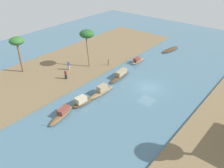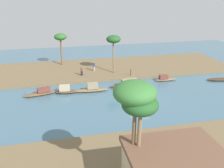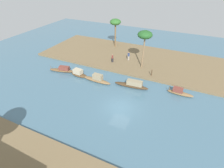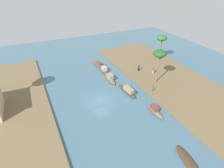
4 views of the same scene
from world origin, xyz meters
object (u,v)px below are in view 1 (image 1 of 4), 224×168
Objects in this scene: sampan_downstream_large at (138,61)px; sampan_with_red_awning at (62,114)px; mooring_post at (108,62)px; sampan_midstream at (170,50)px; palm_tree_left_far at (17,42)px; sampan_open_hull at (102,91)px; person_on_near_bank at (66,75)px; sampan_near_left_bank at (82,101)px; person_by_mooring at (69,66)px; palm_tree_left_near at (87,35)px; sampan_upstream_small at (120,75)px.

sampan_with_red_awning is at bearing 5.53° from sampan_downstream_large.
sampan_with_red_awning is 15.58m from mooring_post.
sampan_midstream is at bearing 168.57° from sampan_downstream_large.
mooring_post is 15.56m from palm_tree_left_far.
sampan_open_hull is at bearing 33.64° from mooring_post.
person_on_near_bank is at bearing -7.59° from sampan_midstream.
person_on_near_bank is at bearing -110.53° from sampan_near_left_bank.
sampan_with_red_awning is 2.84× the size of person_by_mooring.
sampan_open_hull is 3.28× the size of person_on_near_bank.
sampan_near_left_bank is (-3.48, 0.03, 0.09)m from sampan_with_red_awning.
sampan_downstream_large is 14.14m from person_on_near_bank.
mooring_post is at bearing -175.54° from sampan_with_red_awning.
sampan_midstream is 21.99m from sampan_open_hull.
sampan_downstream_large is 1.13× the size of sampan_near_left_bank.
sampan_near_left_bank is 2.13× the size of person_on_near_bank.
person_by_mooring reaches higher than person_on_near_bank.
sampan_near_left_bank reaches higher than sampan_midstream.
person_on_near_bank is 0.23× the size of palm_tree_left_near.
sampan_downstream_large is 0.73× the size of sampan_open_hull.
sampan_near_left_bank is 12.84m from palm_tree_left_near.
sampan_downstream_large is 2.40× the size of person_on_near_bank.
palm_tree_left_near is 1.08× the size of palm_tree_left_far.
sampan_with_red_awning is at bearing 17.60° from mooring_post.
person_by_mooring is at bearing -69.59° from sampan_upstream_small.
palm_tree_left_near is (-5.74, -0.51, 5.20)m from person_on_near_bank.
person_by_mooring is at bearing -33.13° from sampan_downstream_large.
sampan_upstream_small is 1.65× the size of sampan_near_left_bank.
person_by_mooring is 9.09m from palm_tree_left_far.
sampan_upstream_small is 16.27m from sampan_midstream.
palm_tree_left_far is (9.27, -13.94, 5.16)m from sampan_upstream_small.
mooring_post is at bearing -118.79° from sampan_upstream_small.
sampan_open_hull is (12.61, 2.05, 0.08)m from sampan_downstream_large.
mooring_post is at bearing 138.68° from palm_tree_left_far.
sampan_with_red_awning is 15.48m from palm_tree_left_near.
sampan_open_hull is (21.99, 0.04, 0.26)m from sampan_midstream.
person_on_near_bank is (-6.64, -6.75, 0.59)m from sampan_with_red_awning.
sampan_upstream_small is 12.98m from sampan_with_red_awning.
person_on_near_bank is at bearing 5.09° from palm_tree_left_near.
sampan_midstream is at bearing 155.73° from palm_tree_left_near.
person_on_near_bank reaches higher than sampan_with_red_awning.
palm_tree_left_near is at bearing -89.51° from sampan_upstream_small.
palm_tree_left_far is at bearing -41.32° from mooring_post.
sampan_upstream_small is at bearing -171.98° from sampan_near_left_bank.
sampan_downstream_large reaches higher than sampan_with_red_awning.
sampan_near_left_bank reaches higher than sampan_with_red_awning.
sampan_with_red_awning is 0.72× the size of palm_tree_left_near.
palm_tree_left_far is at bearing -39.80° from palm_tree_left_near.
palm_tree_left_near is (-5.16, -7.63, 5.69)m from sampan_open_hull.
palm_tree_left_far reaches higher than sampan_with_red_awning.
sampan_near_left_bank is at bearing 89.14° from palm_tree_left_far.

